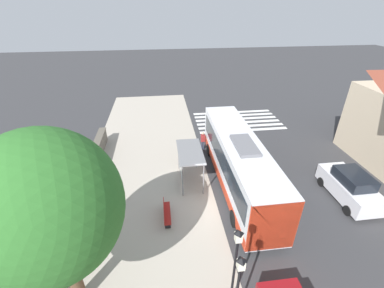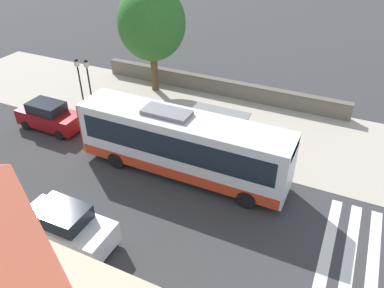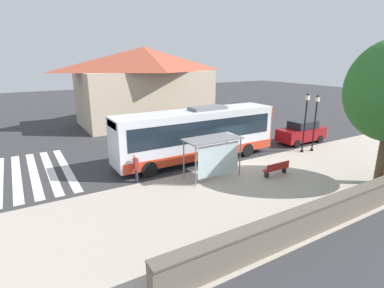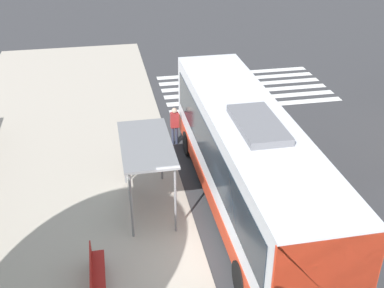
{
  "view_description": "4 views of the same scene",
  "coord_description": "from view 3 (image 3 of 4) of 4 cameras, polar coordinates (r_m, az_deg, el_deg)",
  "views": [
    {
      "loc": [
        -3.14,
        -11.97,
        11.44
      ],
      "look_at": [
        -1.09,
        4.06,
        2.34
      ],
      "focal_mm": 24.0,
      "sensor_mm": 36.0,
      "label": 1
    },
    {
      "loc": [
        16.81,
        9.67,
        13.14
      ],
      "look_at": [
        0.98,
        2.2,
        1.53
      ],
      "focal_mm": 35.0,
      "sensor_mm": 36.0,
      "label": 2
    },
    {
      "loc": [
        -15.43,
        12.67,
        7.0
      ],
      "look_at": [
        -0.27,
        3.62,
        1.96
      ],
      "focal_mm": 28.0,
      "sensor_mm": 36.0,
      "label": 3
    },
    {
      "loc": [
        -2.54,
        -10.88,
        9.91
      ],
      "look_at": [
        0.43,
        4.26,
        1.49
      ],
      "focal_mm": 45.0,
      "sensor_mm": 36.0,
      "label": 4
    }
  ],
  "objects": [
    {
      "name": "ground_plane",
      "position": [
        21.15,
        8.09,
        -3.55
      ],
      "size": [
        120.0,
        120.0,
        0.0
      ],
      "primitive_type": "plane",
      "color": "#353538",
      "rests_on": "ground"
    },
    {
      "name": "sidewalk_plaza",
      "position": [
        18.13,
        17.07,
        -7.48
      ],
      "size": [
        9.0,
        44.0,
        0.02
      ],
      "color": "#ADA393",
      "rests_on": "ground"
    },
    {
      "name": "crosswalk_stripes",
      "position": [
        21.59,
        -29.17,
        -5.08
      ],
      "size": [
        9.0,
        5.25,
        0.01
      ],
      "color": "silver",
      "rests_on": "ground"
    },
    {
      "name": "stone_wall",
      "position": [
        15.75,
        28.28,
        -9.88
      ],
      "size": [
        0.6,
        20.0,
        1.28
      ],
      "color": "#6B6356",
      "rests_on": "ground"
    },
    {
      "name": "background_building",
      "position": [
        34.12,
        -8.95,
        11.11
      ],
      "size": [
        8.17,
        14.37,
        8.26
      ],
      "color": "#C6B293",
      "rests_on": "ground"
    },
    {
      "name": "bus",
      "position": [
        20.88,
        0.97,
        1.98
      ],
      "size": [
        2.59,
        11.83,
        3.8
      ],
      "color": "silver",
      "rests_on": "ground"
    },
    {
      "name": "bus_shelter",
      "position": [
        17.72,
        4.2,
        -0.28
      ],
      "size": [
        1.67,
        3.47,
        2.48
      ],
      "color": "slate",
      "rests_on": "ground"
    },
    {
      "name": "pedestrian",
      "position": [
        17.68,
        -10.63,
        -4.21
      ],
      "size": [
        0.34,
        0.22,
        1.69
      ],
      "color": "#2D3347",
      "rests_on": "ground"
    },
    {
      "name": "bench",
      "position": [
        19.22,
        15.79,
        -4.51
      ],
      "size": [
        0.4,
        1.88,
        0.88
      ],
      "color": "maroon",
      "rests_on": "ground"
    },
    {
      "name": "street_lamp_near",
      "position": [
        24.81,
        22.43,
        4.53
      ],
      "size": [
        0.28,
        0.28,
        4.4
      ],
      "color": "black",
      "rests_on": "ground"
    },
    {
      "name": "street_lamp_far",
      "position": [
        24.17,
        20.78,
        4.64
      ],
      "size": [
        0.28,
        0.28,
        4.55
      ],
      "color": "black",
      "rests_on": "ground"
    },
    {
      "name": "parked_car_behind_bus",
      "position": [
        27.36,
        20.13,
        2.14
      ],
      "size": [
        1.89,
        4.44,
        1.91
      ],
      "color": "maroon",
      "rests_on": "ground"
    },
    {
      "name": "parked_car_far_lane",
      "position": [
        27.97,
        -2.32,
        3.5
      ],
      "size": [
        2.02,
        4.36,
        2.03
      ],
      "color": "silver",
      "rests_on": "ground"
    }
  ]
}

